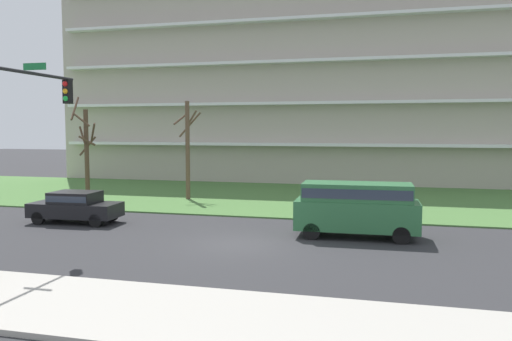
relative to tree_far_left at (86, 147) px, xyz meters
name	(u,v)px	position (x,y,z in m)	size (l,w,h in m)	color
ground	(237,244)	(14.32, -11.69, -3.40)	(160.00, 160.00, 0.00)	#2D2D30
sidewalk_curb_near	(148,312)	(14.32, -19.69, -3.32)	(80.00, 4.00, 0.15)	#ADA89E
grass_lawn_strip	(295,198)	(14.32, 2.31, -3.36)	(80.00, 16.00, 0.08)	#477238
apartment_building	(321,70)	(14.32, 16.25, 6.75)	(46.17, 12.83, 20.30)	#B2A899
tree_far_left	(86,147)	(0.00, 0.00, 0.00)	(1.78, 1.76, 6.91)	#4C3828
tree_left	(188,147)	(7.64, -0.25, 0.09)	(1.57, 1.19, 6.46)	brown
van_green_near_left	(357,205)	(18.95, -9.19, -2.00)	(5.24, 2.10, 2.36)	#2D6B3D
sedan_black_center_left	(75,206)	(5.24, -9.19, -2.53)	(4.47, 1.98, 1.57)	black
traffic_signal_mast	(14,127)	(8.16, -16.76, 1.32)	(0.90, 4.90, 6.99)	black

